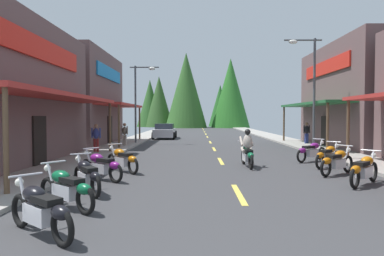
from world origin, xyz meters
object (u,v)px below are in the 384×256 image
(motorcycle_parked_right_3, at_px, (337,161))
(motorcycle_parked_right_4, at_px, (328,155))
(motorcycle_parked_left_1, at_px, (66,188))
(parked_car_curbside, at_px, (165,131))
(streetlamp_left, at_px, (140,93))
(pedestrian_waiting, at_px, (307,132))
(motorcycle_parked_left_2, at_px, (87,175))
(streetlamp_right, at_px, (309,79))
(motorcycle_parked_left_0, at_px, (40,209))
(motorcycle_parked_left_4, at_px, (122,159))
(motorcycle_parked_left_3, at_px, (101,166))
(rider_cruising_lead, at_px, (247,151))
(pedestrian_by_shop, at_px, (96,137))
(motorcycle_parked_right_2, at_px, (364,169))
(pedestrian_browsing, at_px, (125,133))
(motorcycle_parked_right_5, at_px, (311,151))

(motorcycle_parked_right_3, xyz_separation_m, motorcycle_parked_right_4, (0.37, 1.75, 0.00))
(motorcycle_parked_left_1, relative_size, parked_car_curbside, 0.41)
(streetlamp_left, height_order, pedestrian_waiting, streetlamp_left)
(motorcycle_parked_right_4, bearing_deg, motorcycle_parked_left_2, 165.13)
(streetlamp_right, relative_size, motorcycle_parked_left_0, 3.80)
(pedestrian_waiting, bearing_deg, motorcycle_parked_left_4, -64.79)
(motorcycle_parked_left_3, distance_m, rider_cruising_lead, 5.99)
(motorcycle_parked_left_2, height_order, parked_car_curbside, parked_car_curbside)
(pedestrian_by_shop, bearing_deg, motorcycle_parked_left_3, 28.11)
(motorcycle_parked_right_2, xyz_separation_m, motorcycle_parked_right_3, (-0.07, 1.81, 0.00))
(pedestrian_waiting, bearing_deg, pedestrian_browsing, -104.46)
(motorcycle_parked_left_3, bearing_deg, motorcycle_parked_right_3, -134.96)
(motorcycle_parked_left_4, bearing_deg, motorcycle_parked_left_2, 132.75)
(motorcycle_parked_right_4, xyz_separation_m, motorcycle_parked_right_5, (-0.08, 1.72, 0.00))
(streetlamp_right, xyz_separation_m, motorcycle_parked_left_4, (-9.23, -7.01, -3.75))
(motorcycle_parked_right_3, xyz_separation_m, motorcycle_parked_left_3, (-8.11, -1.15, 0.00))
(motorcycle_parked_right_2, relative_size, motorcycle_parked_left_2, 0.89)
(motorcycle_parked_right_2, height_order, motorcycle_parked_right_4, same)
(streetlamp_right, bearing_deg, motorcycle_parked_left_4, -142.79)
(motorcycle_parked_right_2, relative_size, pedestrian_by_shop, 0.96)
(motorcycle_parked_right_5, bearing_deg, motorcycle_parked_left_0, -165.05)
(motorcycle_parked_right_3, relative_size, motorcycle_parked_right_4, 1.08)
(motorcycle_parked_left_0, distance_m, motorcycle_parked_left_2, 3.36)
(motorcycle_parked_left_4, height_order, parked_car_curbside, parked_car_curbside)
(motorcycle_parked_right_4, bearing_deg, motorcycle_parked_right_5, 48.72)
(streetlamp_left, distance_m, motorcycle_parked_right_2, 17.85)
(streetlamp_left, bearing_deg, motorcycle_parked_left_4, -83.57)
(streetlamp_right, relative_size, motorcycle_parked_right_5, 3.64)
(motorcycle_parked_left_0, distance_m, pedestrian_waiting, 21.55)
(streetlamp_right, distance_m, motorcycle_parked_right_4, 6.94)
(motorcycle_parked_right_5, distance_m, pedestrian_waiting, 9.37)
(motorcycle_parked_left_0, bearing_deg, streetlamp_left, -46.57)
(motorcycle_parked_left_1, height_order, pedestrian_by_shop, pedestrian_by_shop)
(motorcycle_parked_right_4, xyz_separation_m, rider_cruising_lead, (-3.28, 0.08, 0.17))
(streetlamp_left, relative_size, motorcycle_parked_right_3, 3.36)
(streetlamp_right, bearing_deg, motorcycle_parked_right_4, -100.80)
(motorcycle_parked_left_1, xyz_separation_m, pedestrian_browsing, (-1.90, 15.08, 0.45))
(streetlamp_left, height_order, parked_car_curbside, streetlamp_left)
(streetlamp_left, relative_size, parked_car_curbside, 1.35)
(motorcycle_parked_left_3, relative_size, pedestrian_by_shop, 1.07)
(motorcycle_parked_right_4, relative_size, motorcycle_parked_left_2, 0.89)
(streetlamp_right, relative_size, motorcycle_parked_right_4, 4.07)
(motorcycle_parked_left_1, xyz_separation_m, pedestrian_waiting, (10.93, 16.96, 0.47))
(motorcycle_parked_left_0, bearing_deg, streetlamp_right, -84.66)
(rider_cruising_lead, relative_size, pedestrian_by_shop, 1.29)
(parked_car_curbside, bearing_deg, motorcycle_parked_right_5, -152.76)
(motorcycle_parked_left_1, bearing_deg, motorcycle_parked_right_2, -123.67)
(motorcycle_parked_right_3, distance_m, parked_car_curbside, 20.92)
(streetlamp_left, relative_size, motorcycle_parked_left_3, 3.29)
(motorcycle_parked_right_5, height_order, motorcycle_parked_left_3, same)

